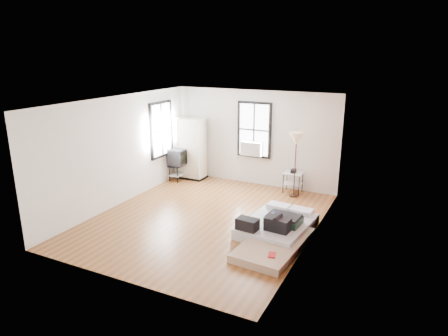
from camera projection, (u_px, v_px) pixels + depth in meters
The scene contains 8 objects.
ground at pixel (206, 219), 9.55m from camera, with size 6.00×6.00×0.00m, color brown.
room_shell at pixel (221, 146), 9.27m from camera, with size 5.02×6.02×2.80m.
mattress_main at pixel (277, 225), 8.83m from camera, with size 1.48×1.90×0.58m.
mattress_bare at pixel (276, 239), 8.25m from camera, with size 1.21×2.08×0.43m.
wardrobe at pixel (190, 149), 12.41m from camera, with size 0.96×0.55×1.89m.
side_table at pixel (293, 177), 11.20m from camera, with size 0.52×0.42×0.69m.
floor_lamp at pixel (296, 142), 10.62m from camera, with size 0.38×0.38×1.79m.
tv_stand at pixel (178, 158), 12.26m from camera, with size 0.51×0.71×0.99m.
Camera 1 is at (4.28, -7.72, 3.85)m, focal length 32.00 mm.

